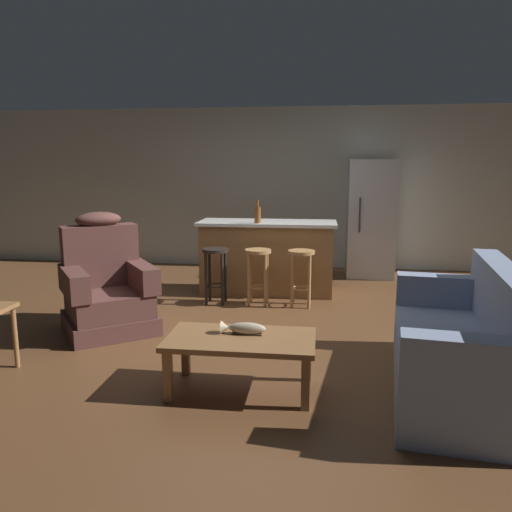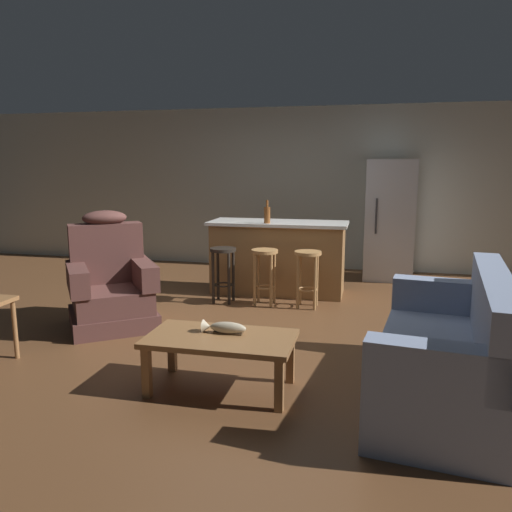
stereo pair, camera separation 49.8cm
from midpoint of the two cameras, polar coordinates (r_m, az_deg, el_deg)
name	(u,v)px [view 1 (the left image)]	position (r m, az deg, el deg)	size (l,w,h in m)	color
ground_plane	(254,322)	(5.43, -2.90, -7.64)	(12.00, 12.00, 0.00)	brown
back_wall	(279,188)	(8.27, 0.91, 7.72)	(12.00, 0.05, 2.60)	#B2B2A3
coffee_table	(241,344)	(3.76, -5.62, -10.07)	(1.10, 0.60, 0.42)	olive
fish_figurine	(243,328)	(3.79, -5.32, -8.30)	(0.34, 0.10, 0.10)	#4C3823
couch	(464,347)	(3.97, 19.39, -9.90)	(1.08, 1.99, 0.94)	#8493B2
recliner_near_lamp	(107,289)	(5.41, -19.27, -3.64)	(1.17, 1.17, 1.20)	brown
kitchen_island	(267,257)	(6.61, -0.86, -0.11)	(1.80, 0.70, 0.95)	olive
bar_stool_left	(216,265)	(6.11, -6.98, -1.10)	(0.32, 0.32, 0.68)	black
bar_stool_middle	(258,266)	(6.00, -2.16, -1.23)	(0.32, 0.32, 0.68)	#A87A47
bar_stool_right	(301,268)	(5.94, 2.80, -1.36)	(0.32, 0.32, 0.68)	#A87A47
refrigerator	(371,219)	(7.69, 11.17, 4.20)	(0.70, 0.69, 1.76)	#B7B7BC
bottle_tall_green	(258,214)	(6.32, -2.09, 4.76)	(0.08, 0.08, 0.29)	brown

